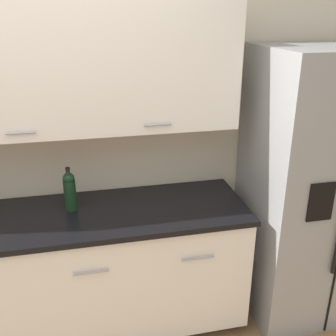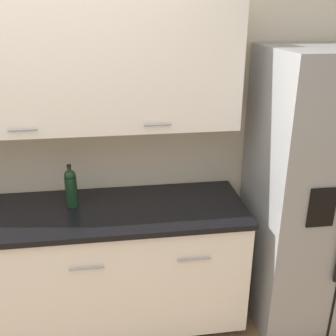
{
  "view_description": "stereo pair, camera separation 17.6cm",
  "coord_description": "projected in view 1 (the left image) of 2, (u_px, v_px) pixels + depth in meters",
  "views": [
    {
      "loc": [
        0.41,
        -1.32,
        2.05
      ],
      "look_at": [
        0.89,
        0.87,
        1.15
      ],
      "focal_mm": 42.0,
      "sensor_mm": 36.0,
      "label": 1
    },
    {
      "loc": [
        0.58,
        -1.35,
        2.05
      ],
      "look_at": [
        0.89,
        0.87,
        1.15
      ],
      "focal_mm": 42.0,
      "sensor_mm": 36.0,
      "label": 2
    }
  ],
  "objects": [
    {
      "name": "wall_back",
      "position": [
        19.0,
        118.0,
        2.39
      ],
      "size": [
        10.0,
        0.39,
        2.6
      ],
      "color": "beige",
      "rests_on": "ground_plane"
    },
    {
      "name": "refrigerator",
      "position": [
        314.0,
        188.0,
        2.66
      ],
      "size": [
        0.84,
        0.73,
        1.85
      ],
      "color": "gray",
      "rests_on": "ground_plane"
    },
    {
      "name": "counter_unit",
      "position": [
        42.0,
        278.0,
        2.51
      ],
      "size": [
        2.62,
        0.64,
        0.9
      ],
      "color": "black",
      "rests_on": "ground_plane"
    },
    {
      "name": "wine_bottle",
      "position": [
        70.0,
        190.0,
        2.4
      ],
      "size": [
        0.07,
        0.07,
        0.28
      ],
      "color": "black",
      "rests_on": "counter_unit"
    }
  ]
}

